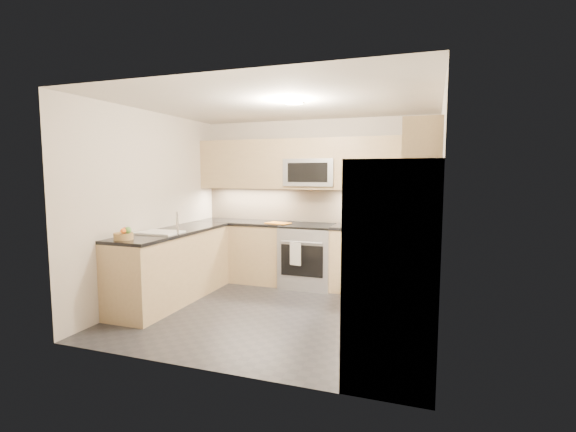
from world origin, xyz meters
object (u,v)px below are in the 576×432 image
(gas_range, at_px, (308,256))
(fruit_basket, at_px, (123,236))
(refrigerator, at_px, (394,270))
(cutting_board, at_px, (278,223))
(utensil_bowl, at_px, (415,224))
(microwave, at_px, (311,172))

(gas_range, height_order, fruit_basket, fruit_basket)
(gas_range, distance_m, refrigerator, 2.86)
(gas_range, xyz_separation_m, cutting_board, (-0.45, -0.09, 0.49))
(refrigerator, distance_m, fruit_basket, 3.05)
(cutting_board, bearing_deg, utensil_bowl, 0.15)
(utensil_bowl, xyz_separation_m, cutting_board, (-1.97, -0.01, -0.07))
(gas_range, distance_m, fruit_basket, 2.67)
(microwave, relative_size, cutting_board, 2.20)
(microwave, xyz_separation_m, cutting_board, (-0.45, -0.22, -0.75))
(fruit_basket, bearing_deg, cutting_board, 60.60)
(cutting_board, bearing_deg, refrigerator, -50.84)
(cutting_board, relative_size, fruit_basket, 1.62)
(gas_range, bearing_deg, refrigerator, -59.12)
(microwave, bearing_deg, gas_range, -90.00)
(cutting_board, bearing_deg, microwave, 25.49)
(microwave, height_order, refrigerator, microwave)
(microwave, distance_m, utensil_bowl, 1.68)
(microwave, height_order, utensil_bowl, microwave)
(refrigerator, relative_size, cutting_board, 5.21)
(gas_range, bearing_deg, utensil_bowl, -3.21)
(gas_range, relative_size, refrigerator, 0.51)
(refrigerator, bearing_deg, utensil_bowl, 88.43)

